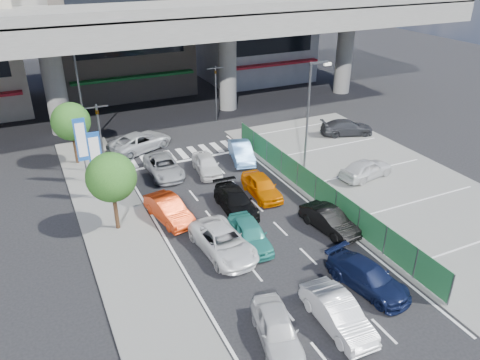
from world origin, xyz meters
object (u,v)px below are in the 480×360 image
sedan_black_mid (236,201)px  wagon_silver_front_left (164,167)px  street_lamp_left (81,89)px  sedan_white_mid_left (223,242)px  hatch_black_mid_right (329,220)px  kei_truck_front_right (241,152)px  traffic_cone (296,170)px  minivan_navy_back (368,277)px  street_lamp_right (310,109)px  signboard_far (82,142)px  traffic_light_right (216,80)px  parked_sedan_white (366,169)px  parked_sedan_dgrey (347,127)px  traffic_light_left (98,122)px  taxi_orange_left (169,210)px  hatch_white_back_mid (338,313)px  crossing_wagon_silver (140,141)px  signboard_near (96,157)px  van_white_back_left (277,329)px  sedan_white_front_mid (207,164)px  taxi_orange_right (262,186)px  tree_near (111,178)px  taxi_teal_mid (250,234)px  tree_far (71,122)px

sedan_black_mid → wagon_silver_front_left: (-2.55, 6.83, -0.00)m
street_lamp_left → sedan_white_mid_left: (3.97, -18.73, -4.09)m
hatch_black_mid_right → kei_truck_front_right: 11.13m
kei_truck_front_right → traffic_cone: kei_truck_front_right is taller
minivan_navy_back → sedan_white_mid_left: (-5.12, 5.64, 0.04)m
street_lamp_left → hatch_black_mid_right: street_lamp_left is taller
street_lamp_right → signboard_far: street_lamp_right is taller
street_lamp_right → traffic_light_right: bearing=97.3°
parked_sedan_white → kei_truck_front_right: bearing=35.2°
sedan_black_mid → parked_sedan_dgrey: 16.14m
traffic_light_left → street_lamp_left: street_lamp_left is taller
kei_truck_front_right → taxi_orange_left: bearing=-127.5°
hatch_white_back_mid → hatch_black_mid_right: size_ratio=1.05×
street_lamp_left → crossing_wagon_silver: street_lamp_left is taller
signboard_near → taxi_orange_left: 5.83m
street_lamp_right → taxi_orange_left: (-11.13, -2.23, -4.08)m
hatch_white_back_mid → wagon_silver_front_left: size_ratio=0.90×
traffic_light_left → van_white_back_left: traffic_light_left is taller
traffic_light_left → parked_sedan_white: 19.01m
minivan_navy_back → sedan_black_mid: (-2.62, 9.45, 0.00)m
taxi_orange_left → sedan_white_front_mid: taxi_orange_left is taller
signboard_near → parked_sedan_white: size_ratio=1.13×
minivan_navy_back → taxi_orange_left: taxi_orange_left is taller
signboard_near → traffic_cone: signboard_near is taller
hatch_white_back_mid → kei_truck_front_right: size_ratio=1.00×
hatch_white_back_mid → taxi_orange_right: 12.19m
tree_near → minivan_navy_back: size_ratio=1.08×
taxi_orange_left → street_lamp_right: bearing=1.0°
street_lamp_left → parked_sedan_dgrey: (20.67, -7.25, -4.06)m
signboard_far → wagon_silver_front_left: signboard_far is taller
sedan_black_mid → wagon_silver_front_left: size_ratio=0.96×
taxi_teal_mid → wagon_silver_front_left: bearing=105.1°
kei_truck_front_right → traffic_light_left: bearing=-178.1°
street_lamp_right → sedan_white_front_mid: size_ratio=2.04×
taxi_orange_right → tree_near: bearing=-176.4°
kei_truck_front_right → traffic_cone: bearing=-44.7°
traffic_light_right → van_white_back_left: bearing=-107.5°
parked_sedan_dgrey → traffic_light_right: bearing=65.1°
tree_near → traffic_light_right: bearing=50.2°
wagon_silver_front_left → parked_sedan_white: size_ratio=1.11×
tree_far → wagon_silver_front_left: size_ratio=1.04×
street_lamp_left → tree_near: street_lamp_left is taller
street_lamp_left → kei_truck_front_right: 13.60m
van_white_back_left → sedan_black_mid: bearing=87.1°
van_white_back_left → kei_truck_front_right: kei_truck_front_right is taller
signboard_near → sedan_white_mid_left: 10.26m
taxi_orange_left → kei_truck_front_right: (7.68, 6.03, 0.00)m
taxi_orange_left → parked_sedan_dgrey: taxi_orange_left is taller
minivan_navy_back → crossing_wagon_silver: size_ratio=0.84×
sedan_white_front_mid → traffic_cone: bearing=-22.0°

